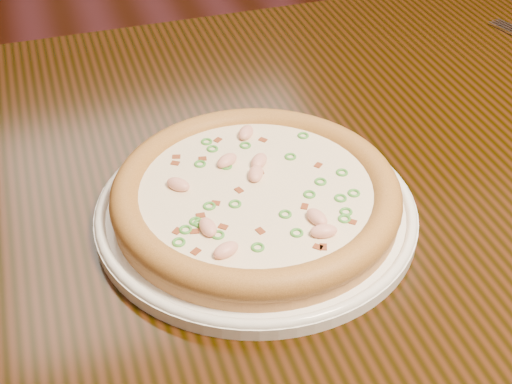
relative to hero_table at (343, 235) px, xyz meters
name	(u,v)px	position (x,y,z in m)	size (l,w,h in m)	color
hero_table	(343,235)	(0.00, 0.00, 0.00)	(1.20, 0.80, 0.75)	black
plate	(256,210)	(-0.12, -0.05, 0.11)	(0.30, 0.30, 0.02)	white
pizza	(256,195)	(-0.12, -0.05, 0.13)	(0.27, 0.27, 0.03)	#BD8B43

